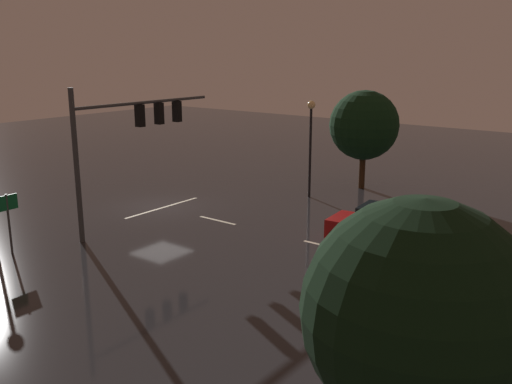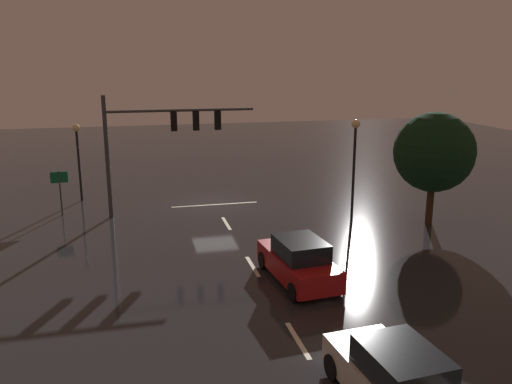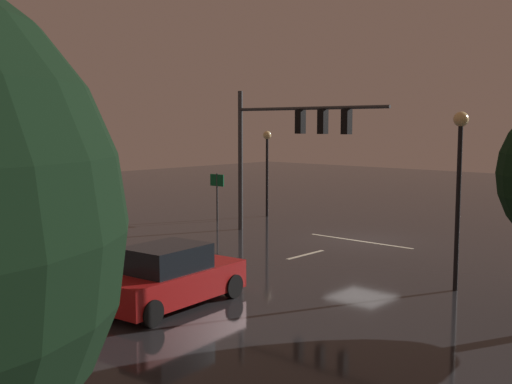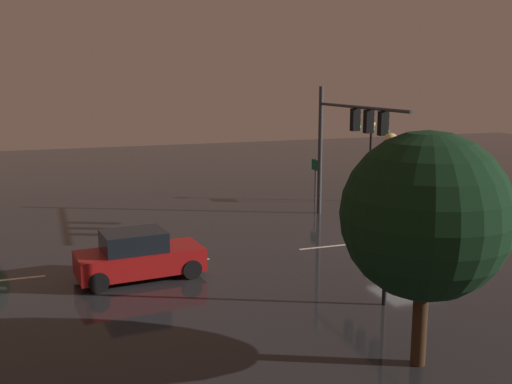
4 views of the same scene
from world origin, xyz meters
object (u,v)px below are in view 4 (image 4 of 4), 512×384
Objects in this scene: street_lamp_right_kerb at (371,144)px; route_sign at (316,171)px; street_lamp_left_kerb at (389,187)px; car_approaching at (139,256)px; traffic_signal_assembly at (348,131)px; tree_left_far at (425,216)px.

route_sign is (0.78, 2.97, -1.47)m from street_lamp_right_kerb.
car_approaching is at bearing 52.88° from street_lamp_left_kerb.
traffic_signal_assembly is at bearing -21.42° from street_lamp_left_kerb.
street_lamp_left_kerb is 15.99m from street_lamp_right_kerb.
route_sign is 0.43× the size of tree_left_far.
street_lamp_right_kerb is at bearing -28.53° from street_lamp_left_kerb.
car_approaching is at bearing 122.04° from street_lamp_right_kerb.
street_lamp_left_kerb is at bearing 158.58° from traffic_signal_assembly.
tree_left_far is at bearing 159.08° from traffic_signal_assembly.
traffic_signal_assembly is 1.38× the size of tree_left_far.
street_lamp_left_kerb is 0.93× the size of tree_left_far.
route_sign is at bearing -17.45° from street_lamp_left_kerb.
traffic_signal_assembly is 1.76× the size of car_approaching.
car_approaching is 17.08m from street_lamp_right_kerb.
street_lamp_left_kerb is 3.91m from tree_left_far.
car_approaching is 8.89m from street_lamp_left_kerb.
street_lamp_left_kerb reaches higher than car_approaching.
route_sign is at bearing -10.27° from traffic_signal_assembly.
tree_left_far is at bearing 153.22° from street_lamp_right_kerb.
traffic_signal_assembly reaches higher than car_approaching.
tree_left_far is (-8.76, -5.39, 2.91)m from car_approaching.
street_lamp_left_kerb is at bearing 162.55° from route_sign.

